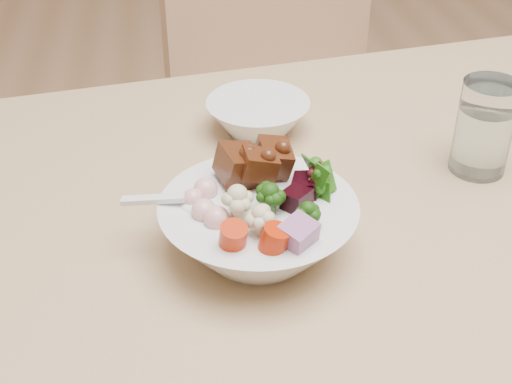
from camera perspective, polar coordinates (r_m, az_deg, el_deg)
The scene contains 6 objects.
dining_table at distance 0.88m, azimuth 19.01°, elevation -4.20°, with size 1.56×1.02×0.68m.
chair_far at distance 1.37m, azimuth 3.59°, elevation 8.55°, with size 0.56×0.56×0.96m.
food_bowl at distance 0.70m, azimuth 0.30°, elevation -2.57°, with size 0.19×0.19×0.10m.
soup_spoon at distance 0.69m, azimuth -5.68°, elevation -1.02°, with size 0.09×0.04×0.02m.
water_glass at distance 0.86m, azimuth 17.74°, elevation 4.66°, with size 0.06×0.06×0.11m.
side_bowl at distance 0.91m, azimuth 0.16°, elevation 6.01°, with size 0.13×0.13×0.04m, color silver, non-canonical shape.
Camera 1 is at (-0.48, -0.47, 1.14)m, focal length 50.00 mm.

